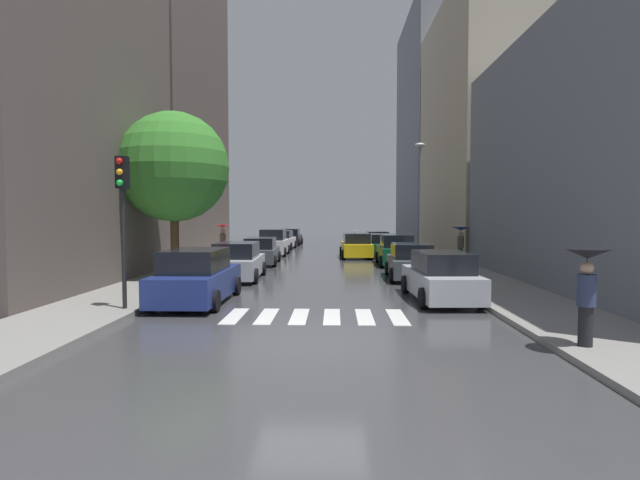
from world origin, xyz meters
TOP-DOWN VIEW (x-y plane):
  - ground_plane at (0.00, 24.00)m, footprint 28.00×72.00m
  - sidewalk_left at (-6.50, 24.00)m, footprint 3.00×72.00m
  - sidewalk_right at (6.50, 24.00)m, footprint 3.00×72.00m
  - crosswalk_stripes at (0.00, 2.68)m, footprint 4.95×2.20m
  - building_left_near at (-11.00, 8.29)m, footprint 6.00×13.18m
  - building_left_mid at (-11.00, 22.16)m, footprint 6.00×13.75m
  - building_right_near at (11.00, 7.84)m, footprint 6.00×18.37m
  - building_right_mid at (11.00, 25.57)m, footprint 6.00×15.61m
  - building_right_far at (11.00, 42.11)m, footprint 6.00×16.83m
  - parked_car_left_nearest at (-3.88, 4.74)m, footprint 2.12×4.75m
  - parked_car_left_second at (-3.73, 10.61)m, footprint 2.23×4.57m
  - parked_car_left_third at (-3.71, 17.40)m, footprint 2.15×4.70m
  - parked_car_left_fourth at (-3.81, 23.97)m, footprint 2.07×4.01m
  - parked_car_left_fifth at (-3.95, 30.42)m, footprint 2.30×4.52m
  - parked_car_left_sixth at (-3.75, 36.36)m, footprint 2.23×4.32m
  - parked_car_right_nearest at (4.00, 5.41)m, footprint 2.12×4.62m
  - parked_car_right_second at (3.86, 10.97)m, footprint 2.15×4.22m
  - parked_car_right_third at (3.96, 17.11)m, footprint 2.09×4.38m
  - parked_car_right_fourth at (3.84, 23.28)m, footprint 2.30×4.58m
  - parked_car_right_fifth at (3.84, 28.57)m, footprint 2.06×4.78m
  - taxi_midroad at (1.94, 22.07)m, footprint 2.19×4.69m
  - pedestrian_foreground at (5.60, -0.81)m, footprint 0.90×0.90m
  - pedestrian_near_tree at (-6.02, 17.90)m, footprint 0.96×0.96m
  - pedestrian_by_kerb at (7.60, 17.29)m, footprint 1.03×1.03m
  - street_tree_left at (-6.35, 10.23)m, footprint 4.67×4.67m
  - traffic_light_left_corner at (-5.45, 2.93)m, footprint 0.30×0.42m
  - lamp_post_right at (5.55, 18.96)m, footprint 0.60×0.28m

SIDE VIEW (x-z plane):
  - ground_plane at x=0.00m, z-range -0.04..0.00m
  - crosswalk_stripes at x=0.00m, z-range 0.00..0.01m
  - sidewalk_left at x=-6.50m, z-range 0.00..0.15m
  - sidewalk_right at x=6.50m, z-range 0.00..0.15m
  - parked_car_left_sixth at x=-3.75m, z-range -0.04..1.49m
  - parked_car_left_third at x=-3.71m, z-range -0.04..1.49m
  - parked_car_right_fourth at x=3.84m, z-range -0.04..1.49m
  - parked_car_right_fifth at x=3.84m, z-range -0.04..1.49m
  - parked_car_left_fifth at x=-3.95m, z-range -0.04..1.50m
  - parked_car_right_second at x=3.86m, z-range -0.05..1.52m
  - parked_car_right_nearest at x=4.00m, z-range -0.05..1.57m
  - parked_car_left_second at x=-3.73m, z-range -0.05..1.58m
  - taxi_midroad at x=1.94m, z-range -0.14..1.67m
  - parked_car_right_third at x=3.96m, z-range -0.06..1.67m
  - parked_car_left_nearest at x=-3.88m, z-range -0.06..1.67m
  - parked_car_left_fourth at x=-3.81m, z-range -0.07..1.76m
  - pedestrian_foreground at x=5.60m, z-range 0.55..2.52m
  - pedestrian_by_kerb at x=7.60m, z-range 0.61..2.62m
  - pedestrian_near_tree at x=-6.02m, z-range 0.60..2.71m
  - traffic_light_left_corner at x=-5.45m, z-range 1.14..5.44m
  - lamp_post_right at x=5.55m, z-range 0.68..7.63m
  - street_tree_left at x=-6.35m, z-range 1.33..8.37m
  - building_right_near at x=11.00m, z-range 0.00..10.03m
  - building_left_near at x=-11.00m, z-range 0.00..13.92m
  - building_right_mid at x=11.00m, z-range 0.00..17.66m
  - building_left_mid at x=-11.00m, z-range 0.00..22.40m
  - building_right_far at x=11.00m, z-range 0.00..23.44m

